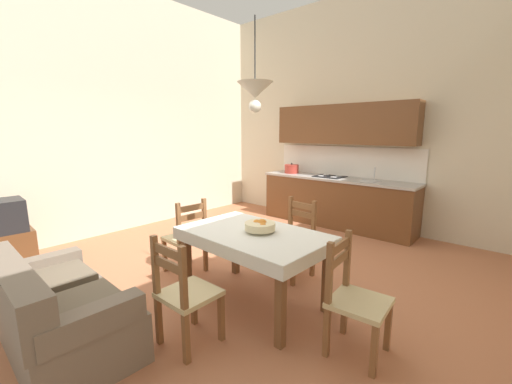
{
  "coord_description": "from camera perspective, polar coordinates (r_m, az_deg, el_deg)",
  "views": [
    {
      "loc": [
        2.56,
        -2.71,
        1.72
      ],
      "look_at": [
        0.03,
        0.18,
        0.99
      ],
      "focal_mm": 22.3,
      "sensor_mm": 36.0,
      "label": 1
    }
  ],
  "objects": [
    {
      "name": "dining_chair_tv_side",
      "position": [
        4.02,
        -12.42,
        -8.04
      ],
      "size": [
        0.44,
        0.44,
        0.93
      ],
      "color": "#D1BC89",
      "rests_on": "ground_plane"
    },
    {
      "name": "kitchen_cabinetry",
      "position": [
        6.02,
        14.37,
        2.16
      ],
      "size": [
        2.84,
        0.63,
        2.2
      ],
      "color": "brown",
      "rests_on": "ground_plane"
    },
    {
      "name": "dining_table",
      "position": [
        3.19,
        -0.51,
        -9.32
      ],
      "size": [
        1.47,
        0.93,
        0.75
      ],
      "color": "brown",
      "rests_on": "ground_plane"
    },
    {
      "name": "wall_back",
      "position": [
        6.22,
        17.29,
        13.31
      ],
      "size": [
        6.22,
        0.12,
        4.09
      ],
      "primitive_type": "cube",
      "color": "beige",
      "rests_on": "ground_plane"
    },
    {
      "name": "pendant_lamp",
      "position": [
        2.94,
        -0.19,
        17.65
      ],
      "size": [
        0.32,
        0.32,
        0.8
      ],
      "color": "black"
    },
    {
      "name": "tv_on_stand",
      "position": [
        5.07,
        -38.45,
        -6.44
      ],
      "size": [
        0.48,
        0.63,
        0.9
      ],
      "color": "brown",
      "rests_on": "ground_plane"
    },
    {
      "name": "fruit_bowl",
      "position": [
        3.13,
        0.75,
        -6.12
      ],
      "size": [
        0.3,
        0.3,
        0.12
      ],
      "color": "beige",
      "rests_on": "dining_table"
    },
    {
      "name": "dining_chair_kitchen_side",
      "position": [
        3.89,
        6.83,
        -8.54
      ],
      "size": [
        0.46,
        0.46,
        0.93
      ],
      "color": "#D1BC89",
      "rests_on": "ground_plane"
    },
    {
      "name": "dining_chair_camera_side",
      "position": [
        2.73,
        -12.63,
        -17.47
      ],
      "size": [
        0.43,
        0.43,
        0.93
      ],
      "color": "#D1BC89",
      "rests_on": "ground_plane"
    },
    {
      "name": "small_couch",
      "position": [
        3.13,
        -31.95,
        -17.87
      ],
      "size": [
        1.44,
        0.82,
        0.78
      ],
      "color": "#7A6B5B",
      "rests_on": "ground_plane"
    },
    {
      "name": "wall_left",
      "position": [
        6.08,
        -22.89,
        13.02
      ],
      "size": [
        0.12,
        6.37,
        4.09
      ],
      "primitive_type": "cube",
      "color": "beige",
      "rests_on": "ground_plane"
    },
    {
      "name": "dining_chair_window_side",
      "position": [
        2.71,
        17.22,
        -17.95
      ],
      "size": [
        0.45,
        0.45,
        0.93
      ],
      "color": "#D1BC89",
      "rests_on": "ground_plane"
    },
    {
      "name": "ground_plane",
      "position": [
        4.13,
        -2.06,
        -14.67
      ],
      "size": [
        6.22,
        6.37,
        0.1
      ],
      "primitive_type": "cube",
      "color": "#B7704C"
    }
  ]
}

